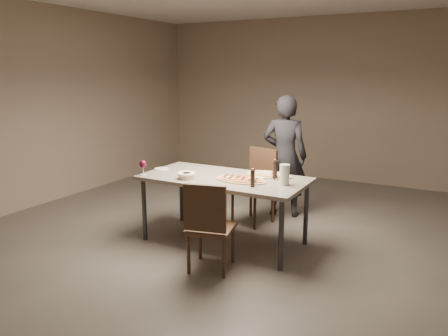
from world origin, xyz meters
The scene contains 14 objects.
room centered at (0.00, 0.00, 1.40)m, with size 7.00×7.00×7.00m.
dining_table centered at (0.00, 0.00, 0.69)m, with size 1.80×0.90×0.75m.
zucchini_pizza centered at (0.24, -0.07, 0.77)m, with size 0.56×0.31×0.05m.
ham_pizza centered at (0.41, 0.28, 0.77)m, with size 0.52×0.29×0.04m.
bread_basket centered at (-0.32, -0.26, 0.79)m, with size 0.20×0.20×0.07m.
oil_dish centered at (0.38, 0.13, 0.76)m, with size 0.12×0.12×0.01m.
pepper_mill_left centered at (0.45, -0.23, 0.84)m, with size 0.05×0.05×0.19m.
pepper_mill_right centered at (0.52, 0.17, 0.85)m, with size 0.06×0.06×0.22m.
carafe centered at (0.70, 0.00, 0.85)m, with size 0.10×0.10×0.21m.
wine_glass centered at (-0.83, -0.35, 0.87)m, with size 0.08×0.08×0.17m.
side_plate centered at (-0.83, -0.02, 0.76)m, with size 0.16×0.16×0.01m.
chair_near centered at (0.23, -0.73, 0.50)m, with size 0.50×0.50×0.88m.
chair_far centered at (0.03, 0.83, 0.52)m, with size 0.54×0.54×0.93m.
diner centered at (0.23, 1.22, 0.80)m, with size 0.58×0.38×1.59m, color black.
Camera 1 is at (2.21, -4.05, 1.87)m, focal length 35.00 mm.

